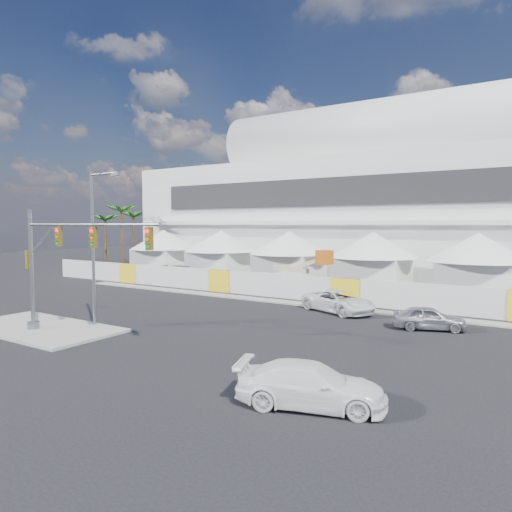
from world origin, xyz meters
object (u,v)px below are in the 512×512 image
Objects in this scene: streetlight_median at (95,237)px; boom_lift at (288,281)px; sedan_silver at (429,318)px; pickup_near at (311,385)px; traffic_mast at (56,263)px; lot_car_c at (184,273)px; pickup_curb at (339,301)px.

boom_lift is at bearing 78.95° from streetlight_median.
pickup_near reaches higher than sedan_silver.
boom_lift is (3.33, 20.18, -2.92)m from traffic_mast.
pickup_near is 0.60× the size of boom_lift.
streetlight_median is (10.86, -19.96, 4.55)m from lot_car_c.
sedan_silver is 0.39× the size of traffic_mast.
pickup_near is 17.02m from streetlight_median.
streetlight_median is at bearing 161.89° from pickup_curb.
lot_car_c is (-21.27, 7.99, 0.04)m from pickup_curb.
lot_car_c is at bearing -168.58° from boom_lift.
streetlight_median is at bearing 57.94° from pickup_near.
lot_car_c is at bearing 115.82° from traffic_mast.
boom_lift reaches higher than sedan_silver.
pickup_curb is 22.72m from lot_car_c.
sedan_silver is 6.76m from pickup_curb.
pickup_near is 0.49× the size of traffic_mast.
sedan_silver is 29.47m from lot_car_c.
streetlight_median reaches higher than traffic_mast.
pickup_curb is 0.53× the size of traffic_mast.
pickup_curb is at bearing 52.04° from sedan_silver.
streetlight_median is 18.34m from boom_lift.
lot_car_c is 14.49m from boom_lift.
sedan_silver is at bearing -85.14° from pickup_curb.
pickup_near is at bearing 156.22° from sedan_silver.
pickup_near is 0.91× the size of lot_car_c.
sedan_silver is 13.85m from pickup_near.
boom_lift is at bearing -114.59° from lot_car_c.
lot_car_c is at bearing 92.30° from pickup_curb.
lot_car_c is 0.66× the size of boom_lift.
streetlight_median is at bearing -79.89° from boom_lift.
lot_car_c is at bearing 30.08° from pickup_near.
sedan_silver is at bearing -8.44° from boom_lift.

